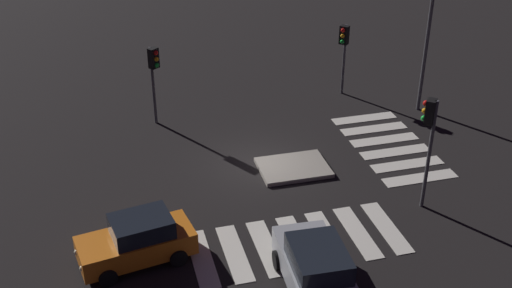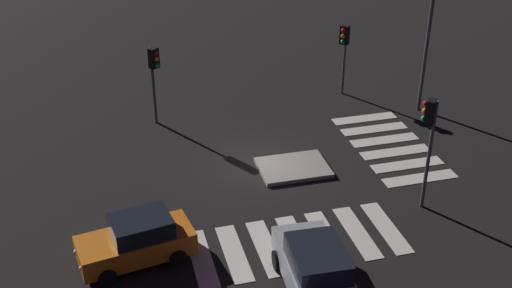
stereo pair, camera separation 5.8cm
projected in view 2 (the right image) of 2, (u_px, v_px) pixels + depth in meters
ground_plane at (256, 164)px, 27.37m from camera, size 80.00×80.00×0.00m
traffic_island at (293, 168)px, 26.95m from camera, size 2.93×2.21×0.18m
car_silver at (315, 269)px, 19.92m from camera, size 2.19×4.35×1.86m
car_orange at (137, 240)px, 21.34m from camera, size 4.08×2.33×1.70m
traffic_light_north at (344, 43)px, 32.39m from camera, size 0.53×0.54×3.78m
traffic_light_west at (154, 67)px, 29.36m from camera, size 0.54×0.53×3.86m
traffic_light_east at (429, 127)px, 23.00m from camera, size 0.53×0.54×4.49m
street_lamp at (432, 9)px, 29.64m from camera, size 0.56×0.56×7.59m
crosswalk_near at (297, 243)px, 22.57m from camera, size 7.60×3.20×0.02m
crosswalk_side at (390, 146)px, 28.78m from camera, size 3.20×6.45×0.02m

